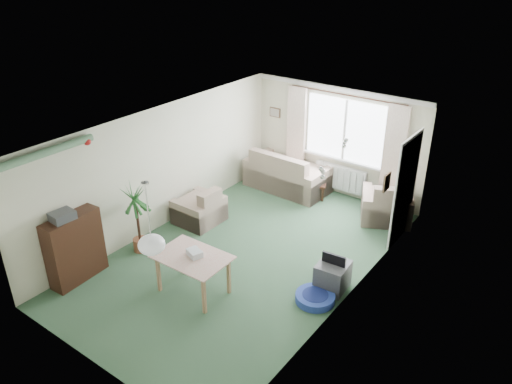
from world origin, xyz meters
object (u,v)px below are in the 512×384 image
Objects in this scene: houseplant at (138,219)px; tv_cube at (332,276)px; sofa at (288,170)px; bookshelf at (75,248)px; armchair_corner at (387,200)px; armchair_left at (199,205)px; pet_bed at (315,298)px; dining_table at (193,275)px; coffee_table at (307,189)px.

houseplant reaches higher than tv_cube.
sofa reaches higher than tv_cube.
houseplant is (0.19, 1.18, 0.07)m from bookshelf.
sofa is at bearing 78.69° from houseplant.
armchair_corner is 1.13× the size of armchair_left.
armchair_left is (-2.98, -2.30, -0.05)m from armchair_corner.
sofa is 2.18× the size of armchair_left.
sofa is at bearing 129.10° from pet_bed.
dining_table is at bearing -146.05° from tv_cube.
armchair_left is 1.37× the size of pet_bed.
sofa is 3.75m from tv_cube.
bookshelf reaches higher than armchair_left.
armchair_left reaches higher than coffee_table.
coffee_table is at bearing 152.84° from armchair_left.
dining_table is (0.86, -4.08, -0.14)m from sofa.
armchair_left is 0.81× the size of dining_table.
pet_bed is at bearing 10.58° from houseplant.
bookshelf is 0.90× the size of houseplant.
bookshelf is at bearing -154.54° from dining_table.
dining_table is (-1.51, -4.05, -0.10)m from armchair_corner.
tv_cube is 0.83× the size of pet_bed.
bookshelf is (-0.94, -4.93, 0.12)m from sofa.
dining_table is 1.95m from pet_bed.
coffee_table is 3.64m from pet_bed.
tv_cube is at bearing 84.13° from armchair_left.
bookshelf is 4.21m from tv_cube.
sofa is 2.98× the size of pet_bed.
sofa is at bearing 166.06° from armchair_left.
sofa is 2.34× the size of coffee_table.
tv_cube reaches higher than coffee_table.
coffee_table is at bearing 122.86° from pet_bed.
dining_table is at bearing -85.94° from coffee_table.
armchair_left is at bearing 83.99° from houseplant.
bookshelf reaches higher than tv_cube.
armchair_corner reaches higher than pet_bed.
bookshelf is 1.89× the size of pet_bed.
armchair_corner reaches higher than armchair_left.
houseplant is at bearing -5.48° from armchair_left.
sofa reaches higher than armchair_corner.
dining_table is (1.46, -1.75, -0.05)m from armchair_left.
houseplant is (-0.75, -3.75, 0.19)m from sofa.
dining_table is at bearing 103.81° from sofa.
coffee_table is at bearing 68.92° from bookshelf.
tv_cube is at bearing -52.16° from coffee_table.
armchair_left is 3.27m from pet_bed.
bookshelf is at bearing -152.27° from tv_cube.
houseplant reaches higher than armchair_left.
bookshelf is at bearing 81.09° from sofa.
bookshelf reaches higher than sofa.
coffee_table is at bearing -23.42° from armchair_corner.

